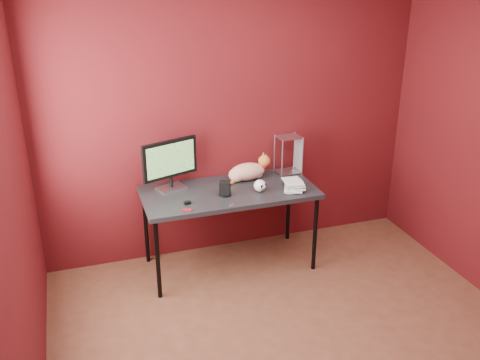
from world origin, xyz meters
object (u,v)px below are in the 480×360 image
object	(u,v)px
desk	(229,195)
book_stack	(287,143)
speaker	(225,189)
cat	(248,171)
skull_mug	(260,186)
monitor	(170,162)

from	to	relation	value
desk	book_stack	distance (m)	0.68
desk	speaker	xyz separation A→B (m)	(-0.06, -0.09, 0.11)
cat	skull_mug	world-z (taller)	cat
desk	monitor	distance (m)	0.59
monitor	cat	world-z (taller)	monitor
skull_mug	book_stack	size ratio (longest dim) A/B	0.14
desk	cat	distance (m)	0.32
cat	speaker	world-z (taller)	cat
monitor	speaker	xyz separation A→B (m)	(0.41, -0.27, -0.19)
cat	speaker	distance (m)	0.40
skull_mug	speaker	xyz separation A→B (m)	(-0.31, 0.02, 0.00)
monitor	speaker	size ratio (longest dim) A/B	4.02
monitor	cat	xyz separation A→B (m)	(0.70, -0.01, -0.17)
desk	skull_mug	size ratio (longest dim) A/B	12.85
cat	speaker	size ratio (longest dim) A/B	3.94
monitor	cat	size ratio (longest dim) A/B	1.02
monitor	skull_mug	size ratio (longest dim) A/B	4.25
desk	book_stack	bearing A→B (deg)	-14.45
cat	speaker	bearing A→B (deg)	-142.36
desk	cat	size ratio (longest dim) A/B	3.08
skull_mug	speaker	bearing A→B (deg)	152.09
monitor	book_stack	world-z (taller)	book_stack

